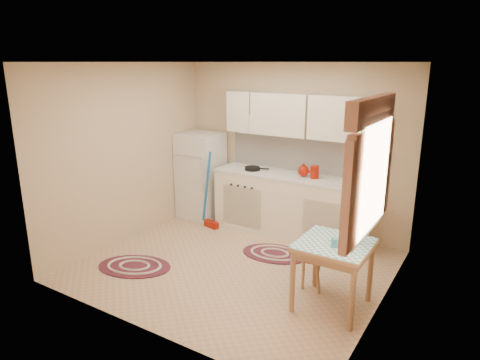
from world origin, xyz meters
name	(u,v)px	position (x,y,z in m)	size (l,w,h in m)	color
room_shell	(256,140)	(0.16, 0.24, 1.60)	(3.64, 3.60, 2.52)	tan
fridge	(201,175)	(-1.46, 1.25, 0.70)	(0.65, 0.60, 1.40)	silver
broom	(211,191)	(-1.02, 0.90, 0.60)	(0.28, 0.12, 1.20)	#1B65AD
base_cabinets	(288,206)	(0.11, 1.30, 0.44)	(2.25, 0.60, 0.88)	white
countertop	(289,176)	(0.11, 1.30, 0.90)	(2.27, 0.62, 0.04)	silver
frying_pan	(252,169)	(-0.48, 1.25, 0.94)	(0.23, 0.23, 0.05)	black
red_kettle	(303,171)	(0.33, 1.30, 1.01)	(0.18, 0.16, 0.18)	#921205
red_canister	(315,173)	(0.50, 1.30, 1.00)	(0.12, 0.12, 0.16)	#921205
table	(332,275)	(1.36, -0.25, 0.36)	(0.72, 0.72, 0.72)	tan
stool	(313,272)	(1.06, -0.03, 0.21)	(0.34, 0.34, 0.42)	#921205
coffee_pot	(357,231)	(1.55, -0.13, 0.85)	(0.13, 0.11, 0.26)	teal
mug	(335,243)	(1.41, -0.35, 0.77)	(0.08, 0.08, 0.10)	teal
rug_center	(275,254)	(0.28, 0.56, 0.01)	(0.89, 0.59, 0.02)	maroon
rug_left	(134,266)	(-1.06, -0.71, 0.01)	(0.94, 0.62, 0.02)	maroon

